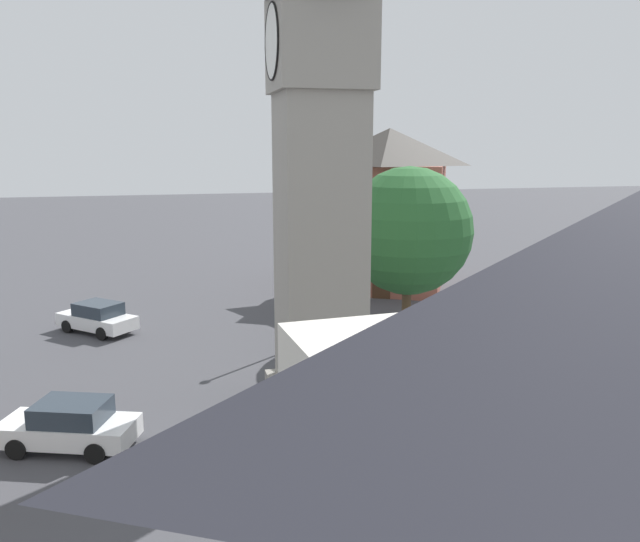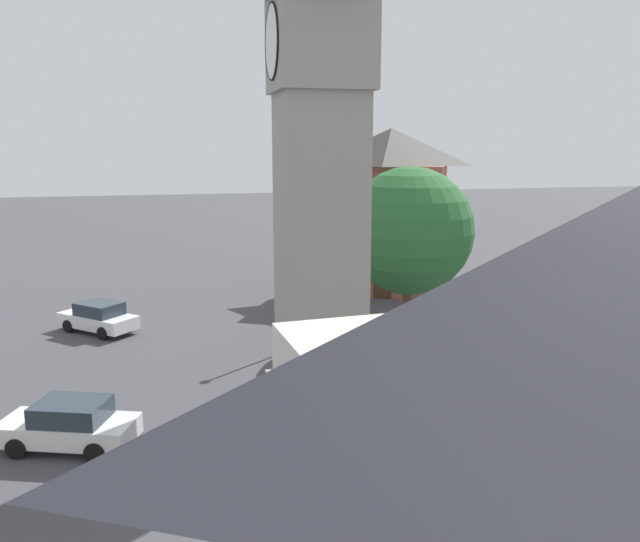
% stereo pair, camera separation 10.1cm
% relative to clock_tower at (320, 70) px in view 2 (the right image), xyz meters
% --- Properties ---
extents(ground_plane, '(200.00, 200.00, 0.00)m').
position_rel_clock_tower_xyz_m(ground_plane, '(-0.00, -0.00, -11.69)').
color(ground_plane, '#424247').
extents(clock_tower, '(4.32, 4.32, 20.03)m').
position_rel_clock_tower_xyz_m(clock_tower, '(0.00, 0.00, 0.00)').
color(clock_tower, gray).
rests_on(clock_tower, ground).
extents(car_silver_kerb, '(4.06, 4.16, 1.53)m').
position_rel_clock_tower_xyz_m(car_silver_kerb, '(-10.69, -8.81, -10.93)').
color(car_silver_kerb, white).
rests_on(car_silver_kerb, ground).
extents(car_red_corner, '(3.36, 4.45, 1.53)m').
position_rel_clock_tower_xyz_m(car_red_corner, '(7.92, 6.65, -10.93)').
color(car_red_corner, black).
rests_on(car_red_corner, ground).
extents(car_white_side, '(2.99, 4.46, 1.53)m').
position_rel_clock_tower_xyz_m(car_white_side, '(2.03, -8.45, -10.93)').
color(car_white_side, white).
rests_on(car_white_side, ground).
extents(pedestrian, '(0.49, 0.37, 1.69)m').
position_rel_clock_tower_xyz_m(pedestrian, '(3.11, 7.82, -10.68)').
color(pedestrian, '#706656').
rests_on(pedestrian, ground).
extents(tree, '(6.05, 6.05, 8.26)m').
position_rel_clock_tower_xyz_m(tree, '(-6.23, 5.85, -6.47)').
color(tree, brown).
rests_on(tree, ground).
extents(building_corner_back, '(7.94, 8.69, 10.22)m').
position_rel_clock_tower_xyz_m(building_corner_back, '(-16.13, 8.45, -6.49)').
color(building_corner_back, '#995142').
rests_on(building_corner_back, ground).
extents(lamp_post, '(0.36, 0.36, 4.86)m').
position_rel_clock_tower_xyz_m(lamp_post, '(-5.35, -0.39, -8.42)').
color(lamp_post, black).
rests_on(lamp_post, ground).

